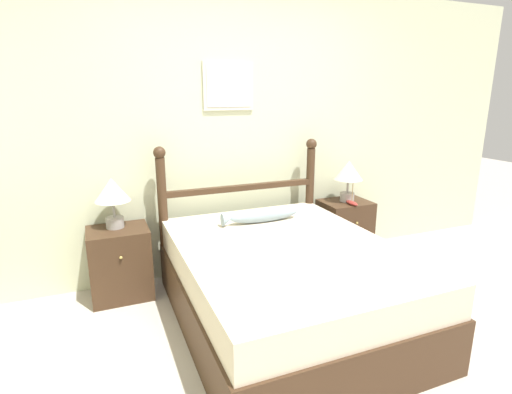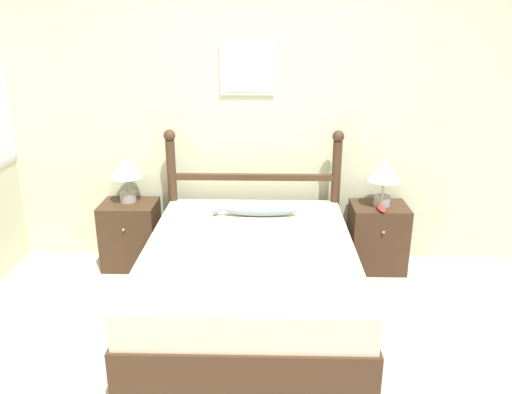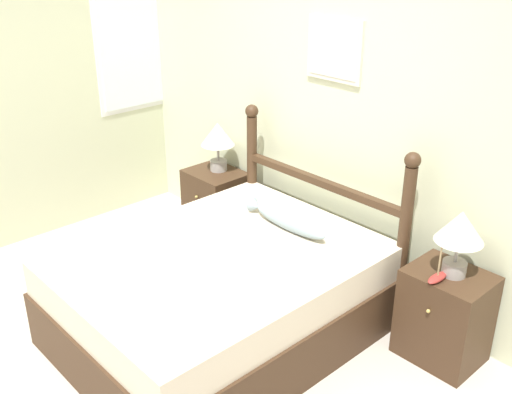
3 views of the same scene
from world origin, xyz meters
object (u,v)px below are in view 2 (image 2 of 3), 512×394
at_px(nightstand_right, 377,237).
at_px(table_lamp_right, 384,173).
at_px(model_boat, 381,208).
at_px(nightstand_left, 131,234).
at_px(fish_pillow, 257,209).
at_px(table_lamp_left, 126,170).
at_px(bed, 250,283).

height_order(nightstand_right, table_lamp_right, table_lamp_right).
bearing_deg(table_lamp_right, model_boat, -103.25).
height_order(nightstand_left, fish_pillow, fish_pillow).
xyz_separation_m(nightstand_right, fish_pillow, (-1.04, -0.30, 0.36)).
bearing_deg(nightstand_right, model_boat, -97.64).
bearing_deg(table_lamp_left, nightstand_right, -1.22).
height_order(bed, table_lamp_right, table_lamp_right).
height_order(table_lamp_left, fish_pillow, table_lamp_left).
bearing_deg(nightstand_right, bed, -141.90).
xyz_separation_m(nightstand_right, table_lamp_right, (0.01, 0.00, 0.58)).
bearing_deg(table_lamp_left, table_lamp_right, -1.17).
bearing_deg(table_lamp_right, nightstand_left, -179.96).
distance_m(nightstand_left, fish_pillow, 1.21).
bearing_deg(model_boat, fish_pillow, -170.13).
height_order(nightstand_left, table_lamp_left, table_lamp_left).
height_order(nightstand_right, fish_pillow, fish_pillow).
distance_m(bed, nightstand_left, 1.37).
distance_m(bed, model_boat, 1.32).
xyz_separation_m(table_lamp_left, fish_pillow, (1.13, -0.35, -0.22)).
bearing_deg(model_boat, table_lamp_left, 175.55).
bearing_deg(nightstand_left, fish_pillow, -15.00).
bearing_deg(nightstand_right, fish_pillow, -163.92).
distance_m(table_lamp_right, model_boat, 0.29).
distance_m(nightstand_right, fish_pillow, 1.14).
bearing_deg(fish_pillow, bed, -94.10).
bearing_deg(model_boat, table_lamp_right, 76.75).
height_order(bed, nightstand_right, bed).
distance_m(model_boat, fish_pillow, 1.04).
distance_m(table_lamp_left, fish_pillow, 1.20).
height_order(table_lamp_left, table_lamp_right, same).
bearing_deg(fish_pillow, nightstand_left, 165.00).
height_order(nightstand_right, model_boat, model_boat).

